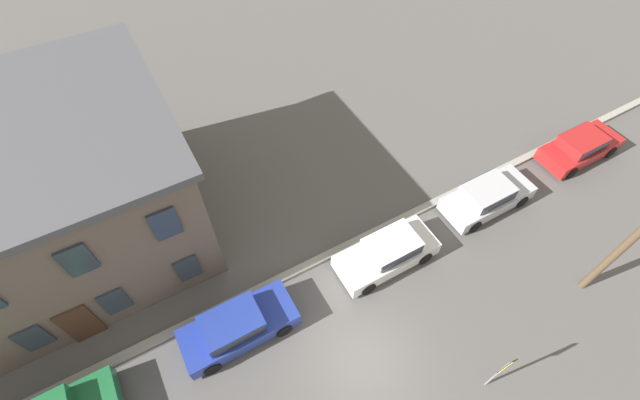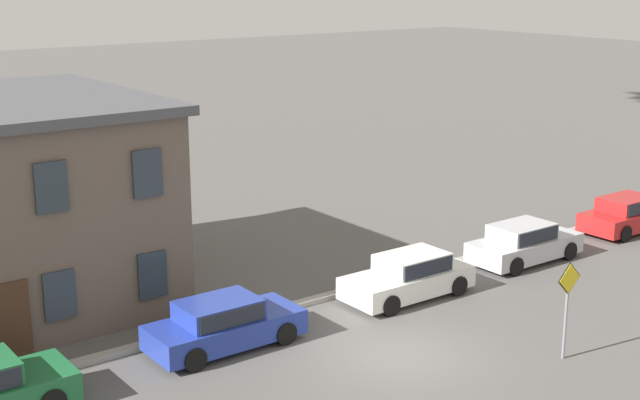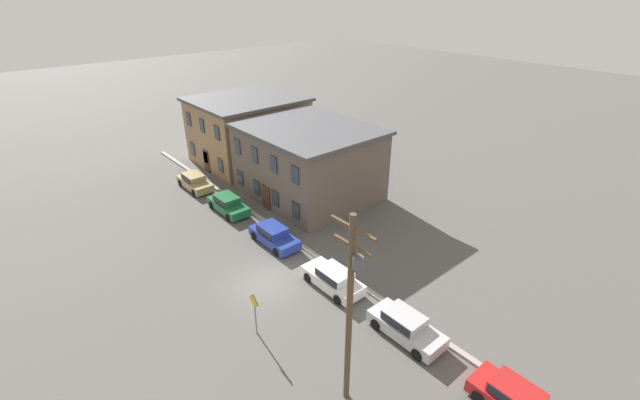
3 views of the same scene
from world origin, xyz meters
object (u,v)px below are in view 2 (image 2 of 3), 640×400
Objects in this scene: car_silver at (524,242)px; car_red at (628,213)px; caution_sign at (568,295)px; car_blue at (223,323)px; car_white at (409,275)px.

car_red is at bearing 0.91° from car_silver.
car_red is 1.60× the size of caution_sign.
car_blue is 1.60× the size of caution_sign.
caution_sign reaches higher than car_red.
car_silver is at bearing 2.01° from car_white.
caution_sign is (7.05, -6.14, 1.08)m from car_blue.
caution_sign reaches higher than car_blue.
car_blue is at bearing 178.88° from car_white.
car_white is at bearing -178.57° from car_red.
car_blue is 18.94m from car_red.
caution_sign is (-11.89, -6.31, 1.08)m from car_red.
car_silver is at bearing 48.45° from caution_sign.
car_red is (6.39, 0.10, 0.00)m from car_silver.
caution_sign is at bearing -152.05° from car_red.
car_blue and car_silver have the same top height.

